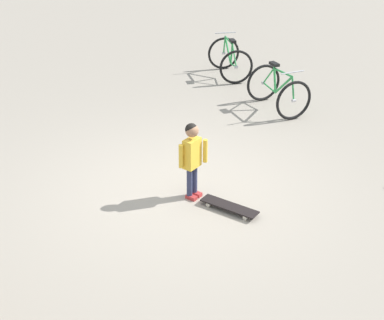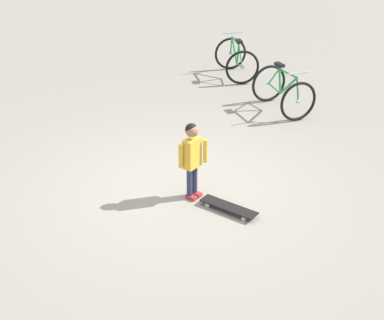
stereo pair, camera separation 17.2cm
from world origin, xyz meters
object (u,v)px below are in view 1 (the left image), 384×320
Objects in this scene: bicycle_far at (278,90)px; child_person at (192,153)px; bicycle_mid at (230,59)px; skateboard at (229,206)px.

child_person is at bearing 145.01° from bicycle_far.
bicycle_far is (-2.02, -0.47, 0.00)m from bicycle_mid.
child_person is 0.84m from skateboard.
bicycle_far reaches higher than skateboard.
bicycle_far is at bearing -34.99° from child_person.
bicycle_mid is (5.28, -1.10, 0.32)m from skateboard.
bicycle_mid is 2.07m from bicycle_far.
bicycle_far is (2.85, -2.00, -0.28)m from child_person.
bicycle_far is (3.27, -1.57, 0.32)m from skateboard.
child_person is 0.87× the size of bicycle_far.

